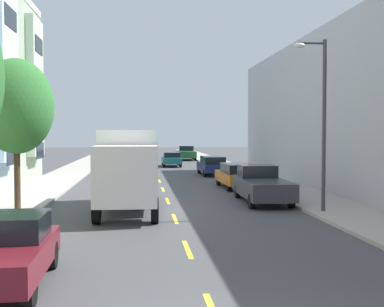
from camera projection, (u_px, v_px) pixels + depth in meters
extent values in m
plane|color=#424244|center=(158.00, 177.00, 36.79)|extent=(160.00, 160.00, 0.00)
cube|color=#A39E93|center=(57.00, 180.00, 34.05)|extent=(3.20, 120.00, 0.14)
cube|color=#A39E93|center=(256.00, 178.00, 35.56)|extent=(3.20, 120.00, 0.14)
cube|color=yellow|center=(187.00, 249.00, 13.94)|extent=(0.14, 2.20, 0.01)
cube|color=yellow|center=(175.00, 219.00, 18.91)|extent=(0.14, 2.20, 0.01)
cube|color=yellow|center=(168.00, 201.00, 23.88)|extent=(0.14, 2.20, 0.01)
cube|color=yellow|center=(163.00, 189.00, 28.84)|extent=(0.14, 2.20, 0.01)
cube|color=yellow|center=(159.00, 181.00, 33.81)|extent=(0.14, 2.20, 0.01)
cube|color=yellow|center=(157.00, 175.00, 38.78)|extent=(0.14, 2.20, 0.01)
cube|color=yellow|center=(155.00, 170.00, 43.75)|extent=(0.14, 2.20, 0.01)
cube|color=yellow|center=(153.00, 167.00, 48.71)|extent=(0.14, 2.20, 0.01)
cube|color=yellow|center=(152.00, 163.00, 53.68)|extent=(0.14, 2.20, 0.01)
cube|color=#CAE7FE|center=(6.00, 73.00, 25.96)|extent=(0.55, 3.16, 9.45)
cube|color=#1E232D|center=(13.00, 155.00, 26.18)|extent=(0.04, 2.40, 1.10)
cube|color=#1E232D|center=(12.00, 87.00, 26.03)|extent=(0.04, 2.40, 1.10)
cube|color=#1E232D|center=(11.00, 18.00, 25.88)|extent=(0.04, 2.40, 1.10)
cube|color=beige|center=(26.00, 3.00, 32.86)|extent=(0.60, 7.03, 0.44)
cube|color=beige|center=(35.00, 88.00, 33.15)|extent=(0.55, 3.16, 9.28)
cube|color=#1E232D|center=(40.00, 150.00, 33.36)|extent=(0.04, 2.40, 1.10)
cube|color=#1E232D|center=(40.00, 98.00, 33.21)|extent=(0.04, 2.40, 1.10)
cube|color=#1E232D|center=(39.00, 45.00, 33.07)|extent=(0.04, 2.40, 1.10)
cylinder|color=#47331E|center=(17.00, 176.00, 20.18)|extent=(0.26, 0.26, 2.81)
ellipsoid|color=#2D6B2D|center=(16.00, 106.00, 20.06)|extent=(3.05, 3.05, 3.94)
cylinder|color=#38383D|center=(324.00, 126.00, 19.78)|extent=(0.16, 0.16, 6.95)
cylinder|color=#38383D|center=(312.00, 43.00, 19.59)|extent=(1.10, 0.10, 0.10)
ellipsoid|color=silver|center=(300.00, 45.00, 19.54)|extent=(0.44, 0.28, 0.20)
cube|color=white|center=(130.00, 162.00, 21.78)|extent=(2.53, 5.65, 2.79)
cube|color=white|center=(126.00, 176.00, 17.86)|extent=(2.35, 1.95, 2.20)
cube|color=black|center=(124.00, 164.00, 16.95)|extent=(2.02, 0.13, 0.97)
cube|color=black|center=(133.00, 191.00, 24.56)|extent=(2.40, 0.22, 0.24)
cylinder|color=black|center=(96.00, 211.00, 17.78)|extent=(0.30, 0.97, 0.96)
cylinder|color=black|center=(155.00, 210.00, 17.96)|extent=(0.30, 0.97, 0.96)
cylinder|color=black|center=(110.00, 193.00, 23.35)|extent=(0.30, 0.97, 0.96)
cylinder|color=black|center=(154.00, 192.00, 23.53)|extent=(0.30, 0.97, 0.96)
cylinder|color=black|center=(107.00, 195.00, 22.26)|extent=(0.30, 0.97, 0.96)
cylinder|color=black|center=(154.00, 195.00, 22.43)|extent=(0.30, 0.97, 0.96)
cube|color=navy|center=(212.00, 167.00, 38.81)|extent=(1.91, 4.73, 0.62)
cube|color=black|center=(213.00, 160.00, 38.42)|extent=(1.66, 2.85, 0.55)
cylinder|color=black|center=(218.00, 169.00, 40.51)|extent=(0.23, 0.66, 0.66)
cylinder|color=black|center=(199.00, 169.00, 40.31)|extent=(0.23, 0.66, 0.66)
cylinder|color=black|center=(226.00, 172.00, 37.34)|extent=(0.23, 0.66, 0.66)
cylinder|color=black|center=(205.00, 173.00, 37.14)|extent=(0.23, 0.66, 0.66)
cube|color=#333338|center=(262.00, 187.00, 23.30)|extent=(2.14, 5.35, 0.80)
cube|color=black|center=(257.00, 171.00, 24.43)|extent=(1.80, 1.64, 0.60)
cylinder|color=black|center=(271.00, 191.00, 25.18)|extent=(0.24, 0.67, 0.66)
cylinder|color=black|center=(237.00, 191.00, 25.04)|extent=(0.24, 0.67, 0.66)
cylinder|color=black|center=(291.00, 201.00, 21.59)|extent=(0.24, 0.67, 0.66)
cylinder|color=black|center=(252.00, 201.00, 21.45)|extent=(0.24, 0.67, 0.66)
cube|color=orange|center=(236.00, 178.00, 29.54)|extent=(1.94, 4.74, 0.62)
cube|color=black|center=(238.00, 168.00, 29.14)|extent=(1.67, 2.86, 0.55)
cylinder|color=black|center=(243.00, 180.00, 31.24)|extent=(0.24, 0.67, 0.66)
cylinder|color=black|center=(219.00, 180.00, 31.03)|extent=(0.24, 0.67, 0.66)
cylinder|color=black|center=(256.00, 185.00, 28.07)|extent=(0.24, 0.67, 0.66)
cylinder|color=black|center=(229.00, 186.00, 27.86)|extent=(0.24, 0.67, 0.66)
cube|color=#194C28|center=(187.00, 154.00, 60.61)|extent=(2.12, 5.34, 0.80)
cube|color=black|center=(186.00, 148.00, 61.74)|extent=(1.79, 1.63, 0.60)
cylinder|color=black|center=(193.00, 157.00, 62.50)|extent=(0.23, 0.66, 0.66)
cylinder|color=black|center=(179.00, 157.00, 62.35)|extent=(0.23, 0.66, 0.66)
cylinder|color=black|center=(195.00, 158.00, 58.91)|extent=(0.23, 0.66, 0.66)
cylinder|color=black|center=(181.00, 158.00, 58.76)|extent=(0.23, 0.66, 0.66)
cube|color=#B2B5BA|center=(115.00, 156.00, 57.43)|extent=(1.88, 4.53, 0.60)
cube|color=black|center=(115.00, 151.00, 57.63)|extent=(1.62, 2.19, 0.50)
cylinder|color=black|center=(108.00, 159.00, 55.83)|extent=(0.23, 0.66, 0.66)
cylinder|color=black|center=(122.00, 159.00, 56.02)|extent=(0.23, 0.66, 0.66)
cylinder|color=black|center=(109.00, 158.00, 58.86)|extent=(0.23, 0.66, 0.66)
cylinder|color=black|center=(122.00, 158.00, 59.05)|extent=(0.23, 0.66, 0.66)
cube|color=maroon|center=(5.00, 257.00, 10.50)|extent=(1.81, 4.03, 0.62)
cube|color=black|center=(11.00, 226.00, 10.95)|extent=(1.56, 1.71, 0.55)
cylinder|color=black|center=(29.00, 290.00, 9.26)|extent=(0.23, 0.66, 0.66)
cylinder|color=black|center=(52.00, 255.00, 11.96)|extent=(0.23, 0.66, 0.66)
cube|color=#7A9EC6|center=(112.00, 159.00, 50.38)|extent=(1.81, 4.03, 0.62)
cube|color=black|center=(112.00, 153.00, 50.83)|extent=(1.56, 1.71, 0.55)
cylinder|color=black|center=(103.00, 163.00, 48.97)|extent=(0.23, 0.66, 0.66)
cylinder|color=black|center=(118.00, 163.00, 49.11)|extent=(0.23, 0.66, 0.66)
cylinder|color=black|center=(105.00, 162.00, 51.68)|extent=(0.23, 0.66, 0.66)
cylinder|color=black|center=(120.00, 161.00, 51.81)|extent=(0.23, 0.66, 0.66)
cube|color=#195B60|center=(171.00, 160.00, 48.93)|extent=(1.80, 4.50, 0.60)
cube|color=black|center=(172.00, 155.00, 48.68)|extent=(1.58, 2.16, 0.50)
cylinder|color=black|center=(178.00, 162.00, 50.54)|extent=(0.22, 0.66, 0.66)
cylinder|color=black|center=(163.00, 162.00, 50.37)|extent=(0.22, 0.66, 0.66)
cylinder|color=black|center=(181.00, 164.00, 47.50)|extent=(0.22, 0.66, 0.66)
cylinder|color=black|center=(164.00, 164.00, 47.33)|extent=(0.22, 0.66, 0.66)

